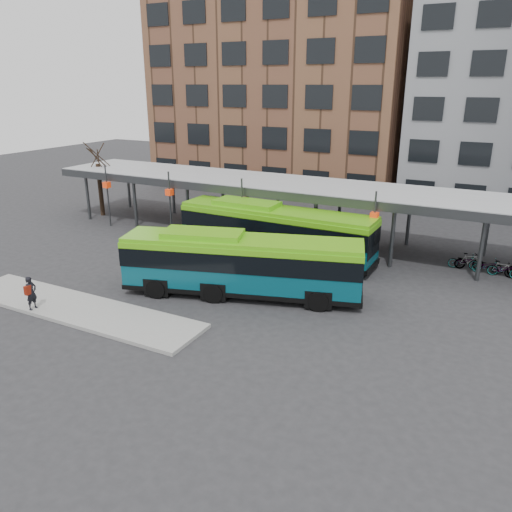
{
  "coord_description": "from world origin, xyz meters",
  "views": [
    {
      "loc": [
        12.95,
        -19.07,
        10.78
      ],
      "look_at": [
        1.08,
        3.88,
        1.8
      ],
      "focal_mm": 35.0,
      "sensor_mm": 36.0,
      "label": 1
    }
  ],
  "objects": [
    {
      "name": "ground",
      "position": [
        0.0,
        0.0,
        0.0
      ],
      "size": [
        120.0,
        120.0,
        0.0
      ],
      "primitive_type": "plane",
      "color": "#28282B",
      "rests_on": "ground"
    },
    {
      "name": "building_brick",
      "position": [
        -10.0,
        32.0,
        11.0
      ],
      "size": [
        26.0,
        14.0,
        22.0
      ],
      "primitive_type": "cube",
      "color": "brown",
      "rests_on": "ground"
    },
    {
      "name": "boarding_island",
      "position": [
        -5.5,
        -3.0,
        0.09
      ],
      "size": [
        14.0,
        3.0,
        0.18
      ],
      "primitive_type": "cube",
      "color": "gray",
      "rests_on": "ground"
    },
    {
      "name": "pedestrian",
      "position": [
        -7.21,
        -4.15,
        1.04
      ],
      "size": [
        0.44,
        0.66,
        1.7
      ],
      "rotation": [
        0.0,
        0.0,
        1.63
      ],
      "color": "black",
      "rests_on": "boarding_island"
    },
    {
      "name": "tree",
      "position": [
        -18.0,
        12.0,
        2.43
      ],
      "size": [
        1.64,
        1.64,
        5.6
      ],
      "color": "black",
      "rests_on": "ground"
    },
    {
      "name": "canopy",
      "position": [
        -0.06,
        12.87,
        3.91
      ],
      "size": [
        40.0,
        6.53,
        4.8
      ],
      "color": "#999B9E",
      "rests_on": "ground"
    },
    {
      "name": "bus_rear",
      "position": [
        -0.11,
        8.84,
        1.84
      ],
      "size": [
        12.89,
        3.09,
        3.54
      ],
      "rotation": [
        0.0,
        0.0,
        -0.02
      ],
      "color": "#074757",
      "rests_on": "ground"
    },
    {
      "name": "bike_rack",
      "position": [
        12.57,
        12.06,
        0.48
      ],
      "size": [
        5.09,
        1.4,
        1.04
      ],
      "color": "slate",
      "rests_on": "ground"
    },
    {
      "name": "bus_front",
      "position": [
        0.9,
        2.48,
        1.8
      ],
      "size": [
        12.78,
        6.11,
        3.46
      ],
      "rotation": [
        0.0,
        0.0,
        0.29
      ],
      "color": "#074757",
      "rests_on": "ground"
    }
  ]
}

